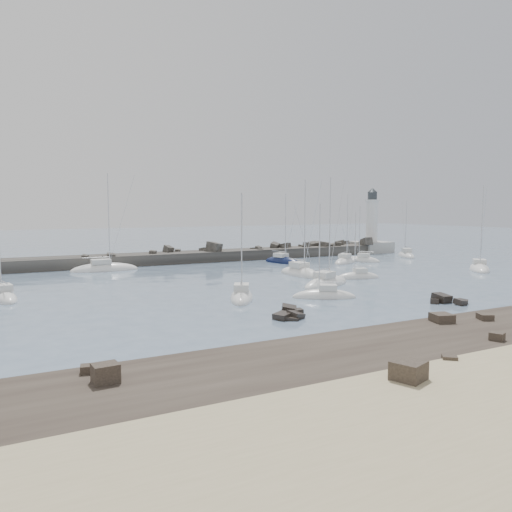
{
  "coord_description": "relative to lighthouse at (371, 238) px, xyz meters",
  "views": [
    {
      "loc": [
        -26.02,
        -45.44,
        9.45
      ],
      "look_at": [
        4.68,
        12.0,
        3.24
      ],
      "focal_mm": 35.0,
      "sensor_mm": 36.0,
      "label": 1
    }
  ],
  "objects": [
    {
      "name": "sailboat_7",
      "position": [
        -36.76,
        -33.91,
        -2.94
      ],
      "size": [
        9.42,
        6.28,
        14.37
      ],
      "color": "white",
      "rests_on": "ground"
    },
    {
      "name": "breakwater",
      "position": [
        -54.74,
        0.0,
        -2.78
      ],
      "size": [
        115.0,
        7.73,
        5.2
      ],
      "color": "#2F2D29",
      "rests_on": "ground"
    },
    {
      "name": "sailboat_6",
      "position": [
        -34.39,
        -24.7,
        -2.94
      ],
      "size": [
        3.41,
        9.33,
        14.61
      ],
      "color": "white",
      "rests_on": "ground"
    },
    {
      "name": "sailboat_5",
      "position": [
        -42.0,
        -40.78,
        -2.96
      ],
      "size": [
        6.94,
        5.14,
        10.83
      ],
      "color": "white",
      "rests_on": "ground"
    },
    {
      "name": "sailboat_10",
      "position": [
        -14.44,
        -14.12,
        -2.95
      ],
      "size": [
        5.01,
        6.97,
        10.9
      ],
      "color": "white",
      "rests_on": "ground"
    },
    {
      "name": "sailboat_14",
      "position": [
        -50.09,
        -37.34,
        -2.94
      ],
      "size": [
        5.61,
        7.73,
        12.11
      ],
      "color": "white",
      "rests_on": "ground"
    },
    {
      "name": "sailboat_8",
      "position": [
        -28.11,
        -9.22,
        -2.95
      ],
      "size": [
        4.42,
        8.58,
        13.08
      ],
      "color": "#0D163A",
      "rests_on": "ground"
    },
    {
      "name": "rock_shelf",
      "position": [
        -47.0,
        -60.01,
        -3.07
      ],
      "size": [
        140.0,
        12.36,
        1.94
      ],
      "color": "#2C241E",
      "rests_on": "ground"
    },
    {
      "name": "ground",
      "position": [
        -47.0,
        -38.0,
        -3.09
      ],
      "size": [
        400.0,
        400.0,
        0.0
      ],
      "primitive_type": "plane",
      "color": "slate",
      "rests_on": "ground"
    },
    {
      "name": "lighthouse",
      "position": [
        0.0,
        0.0,
        0.0
      ],
      "size": [
        7.0,
        7.0,
        14.6
      ],
      "color": "#999A95",
      "rests_on": "ground"
    },
    {
      "name": "sailboat_12",
      "position": [
        -1.23,
        -11.57,
        -2.94
      ],
      "size": [
        5.48,
        7.68,
        12.05
      ],
      "color": "white",
      "rests_on": "ground"
    },
    {
      "name": "sailboat_4",
      "position": [
        -57.86,
        -6.0,
        -2.95
      ],
      "size": [
        10.25,
        3.63,
        15.85
      ],
      "color": "white",
      "rests_on": "ground"
    },
    {
      "name": "sailboat_11",
      "position": [
        -6.83,
        -32.54,
        -2.95
      ],
      "size": [
        8.19,
        8.12,
        13.9
      ],
      "color": "white",
      "rests_on": "ground"
    },
    {
      "name": "sailboat_13",
      "position": [
        -18.4,
        -14.43,
        -2.95
      ],
      "size": [
        8.27,
        6.57,
        13.01
      ],
      "color": "white",
      "rests_on": "ground"
    },
    {
      "name": "sailboat_9",
      "position": [
        -29.16,
        -30.81,
        -2.96
      ],
      "size": [
        6.37,
        3.51,
        9.82
      ],
      "color": "white",
      "rests_on": "ground"
    },
    {
      "name": "rock_cluster_near",
      "position": [
        -50.2,
        -47.09,
        -2.97
      ],
      "size": [
        3.3,
        3.79,
        1.72
      ],
      "color": "black",
      "rests_on": "ground"
    },
    {
      "name": "rock_cluster_far",
      "position": [
        -32.86,
        -48.78,
        -2.87
      ],
      "size": [
        3.71,
        3.33,
        1.38
      ],
      "color": "black",
      "rests_on": "ground"
    },
    {
      "name": "sailboat_3",
      "position": [
        -72.13,
        -25.63,
        -2.95
      ],
      "size": [
        3.61,
        7.94,
        12.25
      ],
      "color": "white",
      "rests_on": "ground"
    }
  ]
}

